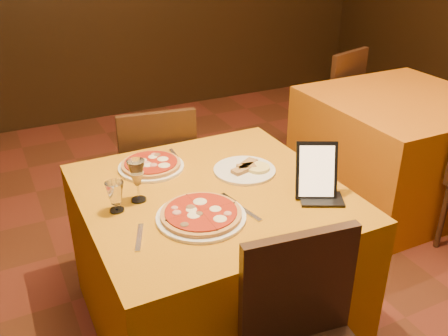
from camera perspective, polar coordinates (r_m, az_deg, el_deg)
name	(u,v)px	position (r m, az deg, el deg)	size (l,w,h in m)	color
main_table	(213,260)	(2.39, -1.31, -10.49)	(1.10, 1.10, 0.75)	#B9720B
side_table	(397,149)	(3.67, 19.17, 2.05)	(1.10, 1.10, 0.75)	#C4660C
chair_main_far	(155,174)	(2.98, -7.94, -0.69)	(0.42, 0.42, 0.91)	black
chair_side_far	(325,102)	(4.21, 11.51, 7.37)	(0.47, 0.47, 0.91)	black
pizza_near	(201,215)	(1.98, -2.64, -5.42)	(0.36, 0.36, 0.03)	white
pizza_far	(151,166)	(2.39, -8.33, 0.28)	(0.31, 0.31, 0.03)	white
cutlet_dish	(244,169)	(2.34, 2.36, -0.13)	(0.29, 0.29, 0.03)	white
wine_glass	(137,181)	(2.09, -9.89, -1.42)	(0.08, 0.08, 0.19)	#E9D184
water_glass	(115,197)	(2.05, -12.30, -3.25)	(0.06, 0.06, 0.13)	silver
tablet	(316,170)	(2.12, 10.52, -0.27)	(0.17, 0.01, 0.24)	black
knife	(241,208)	(2.05, 1.97, -4.59)	(0.24, 0.02, 0.01)	silver
fork_near	(139,237)	(1.90, -9.65, -7.81)	(0.18, 0.02, 0.01)	silver
fork_far	(175,155)	(2.51, -5.63, 1.49)	(0.15, 0.02, 0.01)	silver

